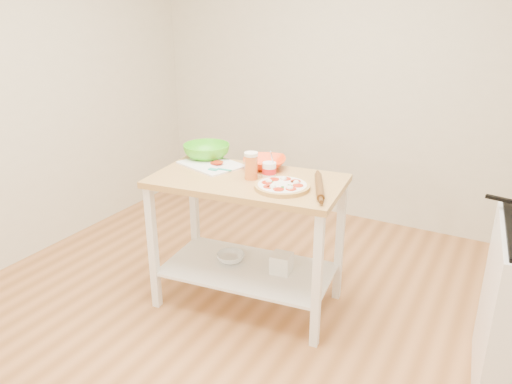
{
  "coord_description": "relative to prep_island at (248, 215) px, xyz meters",
  "views": [
    {
      "loc": [
        1.34,
        -2.06,
        1.94
      ],
      "look_at": [
        -0.09,
        0.55,
        0.79
      ],
      "focal_mm": 35.0,
      "sensor_mm": 36.0,
      "label": 1
    }
  ],
  "objects": [
    {
      "name": "room_shell",
      "position": [
        0.12,
        -0.49,
        0.7
      ],
      "size": [
        4.04,
        4.54,
        2.74
      ],
      "color": "#B77743",
      "rests_on": "ground"
    },
    {
      "name": "beer_pint",
      "position": [
        0.03,
        0.0,
        0.34
      ],
      "size": [
        0.09,
        0.09,
        0.17
      ],
      "color": "orange",
      "rests_on": "prep_island"
    },
    {
      "name": "shelf_bin",
      "position": [
        0.22,
        0.06,
        -0.33
      ],
      "size": [
        0.14,
        0.14,
        0.13
      ],
      "primitive_type": "cube",
      "rotation": [
        0.0,
        0.0,
        0.11
      ],
      "color": "white",
      "rests_on": "prep_island"
    },
    {
      "name": "rolling_pin",
      "position": [
        0.47,
        0.02,
        0.27
      ],
      "size": [
        0.2,
        0.37,
        0.04
      ],
      "primitive_type": "cylinder",
      "rotation": [
        1.57,
        0.0,
        0.42
      ],
      "color": "#593414",
      "rests_on": "prep_island"
    },
    {
      "name": "knife",
      "position": [
        -0.45,
        0.23,
        0.27
      ],
      "size": [
        0.27,
        0.03,
        0.01
      ],
      "rotation": [
        0.0,
        0.0,
        -0.01
      ],
      "color": "silver",
      "rests_on": "cutting_board"
    },
    {
      "name": "orange_bowl",
      "position": [
        -0.0,
        0.23,
        0.28
      ],
      "size": [
        0.37,
        0.37,
        0.07
      ],
      "primitive_type": "imported",
      "rotation": [
        0.0,
        0.0,
        0.39
      ],
      "color": "#F9400E",
      "rests_on": "prep_island"
    },
    {
      "name": "green_bowl",
      "position": [
        -0.46,
        0.23,
        0.3
      ],
      "size": [
        0.44,
        0.44,
        0.1
      ],
      "primitive_type": "imported",
      "rotation": [
        0.0,
        0.0,
        0.54
      ],
      "color": "#45C01C",
      "rests_on": "prep_island"
    },
    {
      "name": "shelf_glass_bowl",
      "position": [
        -0.15,
        0.02,
        -0.36
      ],
      "size": [
        0.25,
        0.25,
        0.06
      ],
      "primitive_type": "imported",
      "rotation": [
        0.0,
        0.0,
        0.44
      ],
      "color": "silver",
      "rests_on": "prep_island"
    },
    {
      "name": "pizza",
      "position": [
        0.27,
        -0.06,
        0.27
      ],
      "size": [
        0.33,
        0.33,
        0.05
      ],
      "rotation": [
        0.0,
        0.0,
        -0.04
      ],
      "color": "tan",
      "rests_on": "prep_island"
    },
    {
      "name": "spatula",
      "position": [
        -0.22,
        0.02,
        0.27
      ],
      "size": [
        0.15,
        0.06,
        0.01
      ],
      "rotation": [
        0.0,
        0.0,
        0.05
      ],
      "color": "teal",
      "rests_on": "cutting_board"
    },
    {
      "name": "yogurt_tub",
      "position": [
        0.12,
        0.06,
        0.3
      ],
      "size": [
        0.09,
        0.09,
        0.19
      ],
      "color": "white",
      "rests_on": "prep_island"
    },
    {
      "name": "prep_island",
      "position": [
        0.0,
        0.0,
        0.0
      ],
      "size": [
        1.26,
        0.78,
        0.9
      ],
      "rotation": [
        0.0,
        0.0,
        0.11
      ],
      "color": "tan",
      "rests_on": "ground"
    },
    {
      "name": "cutting_board",
      "position": [
        -0.34,
        0.11,
        0.26
      ],
      "size": [
        0.47,
        0.41,
        0.04
      ],
      "rotation": [
        0.0,
        0.0,
        -0.32
      ],
      "color": "white",
      "rests_on": "prep_island"
    }
  ]
}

